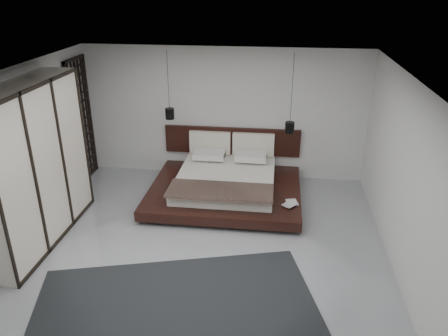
# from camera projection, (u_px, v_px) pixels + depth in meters

# --- Properties ---
(floor) EXTENTS (6.00, 6.00, 0.00)m
(floor) POSITION_uv_depth(u_px,v_px,m) (200.00, 248.00, 7.14)
(floor) COLOR #979AA0
(floor) RESTS_ON ground
(ceiling) EXTENTS (6.00, 6.00, 0.00)m
(ceiling) POSITION_uv_depth(u_px,v_px,m) (196.00, 78.00, 6.01)
(ceiling) COLOR white
(ceiling) RESTS_ON wall_back
(wall_back) EXTENTS (6.00, 0.00, 6.00)m
(wall_back) POSITION_uv_depth(u_px,v_px,m) (224.00, 114.00, 9.30)
(wall_back) COLOR silver
(wall_back) RESTS_ON floor
(wall_front) EXTENTS (6.00, 0.00, 6.00)m
(wall_front) POSITION_uv_depth(u_px,v_px,m) (137.00, 307.00, 3.85)
(wall_front) COLOR silver
(wall_front) RESTS_ON floor
(wall_left) EXTENTS (0.00, 6.00, 6.00)m
(wall_left) POSITION_uv_depth(u_px,v_px,m) (12.00, 160.00, 6.93)
(wall_left) COLOR silver
(wall_left) RESTS_ON floor
(wall_right) EXTENTS (0.00, 6.00, 6.00)m
(wall_right) POSITION_uv_depth(u_px,v_px,m) (405.00, 181.00, 6.22)
(wall_right) COLOR silver
(wall_right) RESTS_ON floor
(lattice_screen) EXTENTS (0.05, 0.90, 2.60)m
(lattice_screen) POSITION_uv_depth(u_px,v_px,m) (82.00, 120.00, 9.18)
(lattice_screen) COLOR black
(lattice_screen) RESTS_ON floor
(bed) EXTENTS (2.93, 2.46, 1.10)m
(bed) POSITION_uv_depth(u_px,v_px,m) (226.00, 183.00, 8.72)
(bed) COLOR black
(bed) RESTS_ON floor
(book_lower) EXTENTS (0.25, 0.30, 0.02)m
(book_lower) POSITION_uv_depth(u_px,v_px,m) (287.00, 203.00, 7.97)
(book_lower) COLOR #99724C
(book_lower) RESTS_ON bed
(book_upper) EXTENTS (0.32, 0.33, 0.02)m
(book_upper) POSITION_uv_depth(u_px,v_px,m) (286.00, 203.00, 7.94)
(book_upper) COLOR #99724C
(book_upper) RESTS_ON book_lower
(pendant_left) EXTENTS (0.18, 0.18, 1.37)m
(pendant_left) POSITION_uv_depth(u_px,v_px,m) (170.00, 113.00, 8.79)
(pendant_left) COLOR black
(pendant_left) RESTS_ON ceiling
(pendant_right) EXTENTS (0.18, 0.18, 1.56)m
(pendant_right) POSITION_uv_depth(u_px,v_px,m) (290.00, 127.00, 8.59)
(pendant_right) COLOR black
(pendant_right) RESTS_ON ceiling
(wardrobe) EXTENTS (0.63, 2.68, 2.63)m
(wardrobe) POSITION_uv_depth(u_px,v_px,m) (31.00, 166.00, 6.92)
(wardrobe) COLOR beige
(wardrobe) RESTS_ON floor
(rug) EXTENTS (4.34, 3.59, 0.02)m
(rug) POSITION_uv_depth(u_px,v_px,m) (177.00, 323.00, 5.59)
(rug) COLOR black
(rug) RESTS_ON floor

